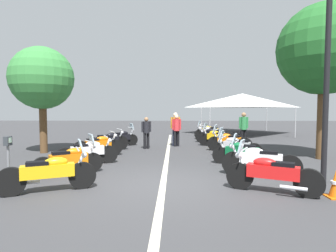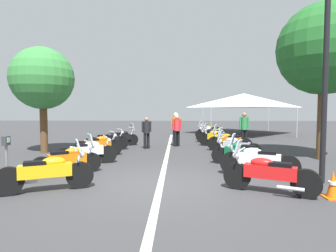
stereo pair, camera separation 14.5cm
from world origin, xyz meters
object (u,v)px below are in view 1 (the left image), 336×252
Objects in this scene: motorcycle_left_row_1 at (70,160)px; bystander_1 at (177,128)px; motorcycle_right_row_1 at (259,160)px; bystander_0 at (244,126)px; motorcycle_left_row_3 at (99,145)px; roadside_tree_1 at (42,79)px; motorcycle_left_row_4 at (108,141)px; parking_meter at (8,153)px; event_tent at (242,100)px; traffic_cone_1 at (335,185)px; bystander_2 at (175,126)px; motorcycle_right_row_0 at (271,173)px; motorcycle_right_row_3 at (236,146)px; motorcycle_left_row_0 at (49,172)px; traffic_cone_0 at (81,147)px; motorcycle_right_row_6 at (213,135)px; bystander_3 at (146,130)px; motorcycle_right_row_8 at (210,131)px; street_lamp_twin_globe at (328,42)px; motorcycle_right_row_5 at (217,137)px; motorcycle_left_row_5 at (121,138)px; motorcycle_left_row_2 at (88,152)px; motorcycle_right_row_4 at (229,141)px; motorcycle_right_row_2 at (241,152)px; motorcycle_right_row_7 at (209,132)px; roadside_tree_0 at (324,50)px.

bystander_1 is at bearing 28.99° from motorcycle_left_row_1.
bystander_0 reaches higher than motorcycle_right_row_1.
roadside_tree_1 is (0.89, 2.72, 2.83)m from motorcycle_left_row_3.
bystander_1 is at bearing -5.70° from motorcycle_left_row_4.
event_tent is (15.41, -9.43, 1.75)m from parking_meter.
bystander_2 is (8.48, 3.48, 0.76)m from traffic_cone_1.
motorcycle_right_row_0 is 4.77m from motorcycle_right_row_3.
motorcycle_left_row_4 is 5.86m from motorcycle_right_row_3.
motorcycle_left_row_0 is 0.96× the size of motorcycle_right_row_1.
event_tent reaches higher than traffic_cone_0.
motorcycle_right_row_6 is (9.72, -5.20, -0.02)m from motorcycle_left_row_0.
motorcycle_left_row_4 reaches higher than traffic_cone_1.
bystander_3 is at bearing 70.57° from parking_meter.
motorcycle_right_row_8 is 12.34m from street_lamp_twin_globe.
parking_meter is at bearing -131.55° from motorcycle_left_row_3.
motorcycle_left_row_0 is 8.64m from bystander_1.
motorcycle_right_row_5 is at bearing -117.28° from bystander_1.
motorcycle_left_row_4 is 3.64m from bystander_1.
motorcycle_left_row_5 is 10.31m from street_lamp_twin_globe.
motorcycle_left_row_2 is at bearing -154.94° from traffic_cone_0.
motorcycle_right_row_8 is (3.10, -0.25, -0.01)m from motorcycle_right_row_6.
motorcycle_left_row_3 is 6.23m from motorcycle_right_row_5.
motorcycle_right_row_8 is 3.18× the size of traffic_cone_1.
event_tent reaches higher than traffic_cone_1.
traffic_cone_0 is at bearing 106.20° from bystander_2.
bystander_2 reaches higher than motorcycle_right_row_4.
motorcycle_left_row_3 is at bearing 57.69° from motorcycle_right_row_5.
event_tent is (7.56, -5.28, 1.68)m from bystander_1.
motorcycle_right_row_2 is at bearing 36.17° from street_lamp_twin_globe.
motorcycle_right_row_2 is (-1.61, -5.44, -0.01)m from motorcycle_left_row_3.
motorcycle_left_row_0 is at bearing 98.32° from street_lamp_twin_globe.
motorcycle_right_row_1 is 2.18m from traffic_cone_1.
motorcycle_right_row_0 is 0.31× the size of event_tent.
motorcycle_right_row_7 is (6.55, 0.26, 0.00)m from motorcycle_right_row_3.
street_lamp_twin_globe is 8.89× the size of traffic_cone_0.
motorcycle_right_row_3 is 3.03× the size of traffic_cone_0.
event_tent reaches higher than motorcycle_right_row_4.
motorcycle_left_row_1 is at bearing -124.89° from motorcycle_left_row_5.
motorcycle_right_row_8 is at bearing -63.85° from motorcycle_right_row_3.
event_tent reaches higher than bystander_2.
roadside_tree_0 is (-1.85, -3.21, 3.75)m from motorcycle_right_row_4.
motorcycle_right_row_4 is (6.35, -5.44, 0.01)m from motorcycle_left_row_0.
roadside_tree_0 is at bearing -178.35° from event_tent.
motorcycle_left_row_0 is 1.18× the size of motorcycle_left_row_5.
motorcycle_right_row_2 is 1.56m from motorcycle_right_row_3.
motorcycle_right_row_7 is 11.70m from traffic_cone_1.
motorcycle_left_row_3 is 7.53m from bystander_0.
motorcycle_left_row_4 is at bearing -20.36° from motorcycle_right_row_1.
motorcycle_right_row_4 is 6.48m from motorcycle_right_row_8.
parking_meter is 11.16m from roadside_tree_0.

